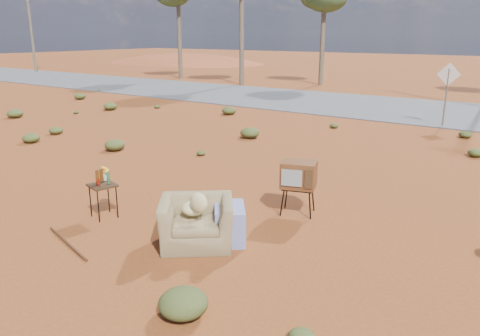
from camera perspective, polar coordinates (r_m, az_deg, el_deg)
The scene contains 10 objects.
ground at distance 7.99m, azimuth -6.97°, elevation -7.31°, with size 140.00×140.00×0.00m, color brown.
highway at distance 21.23m, azimuth 21.23°, elevation 6.55°, with size 140.00×7.00×0.04m, color #565659.
dirt_mound at distance 52.77m, azimuth -6.75°, elevation 12.61°, with size 26.00×18.00×2.00m, color #994124.
armchair at distance 7.26m, azimuth -4.57°, elevation -5.84°, with size 1.41×1.45×0.97m.
tv_unit at distance 8.39m, azimuth 7.16°, elevation -0.90°, with size 0.72×0.65×0.97m.
side_table at distance 8.56m, azimuth -16.39°, elevation -1.70°, with size 0.52×0.52×0.88m.
rusty_bar at distance 7.84m, azimuth -20.30°, elevation -8.57°, with size 0.04×0.04×1.52m, color #4B2814.
road_sign at distance 17.82m, azimuth 23.98°, elevation 9.43°, with size 0.78×0.06×2.19m.
utility_pole_west at distance 43.49m, azimuth -24.23°, elevation 16.10°, with size 1.40×0.20×8.00m.
scrub_patch at distance 11.79m, azimuth 4.33°, elevation 1.23°, with size 17.49×8.07×0.33m.
Camera 1 is at (4.96, -5.41, 3.16)m, focal length 35.00 mm.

